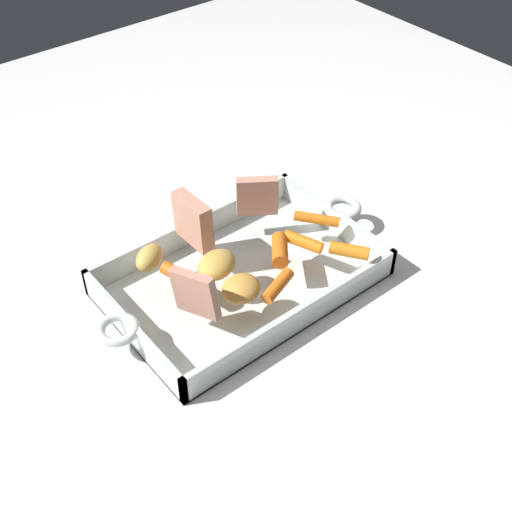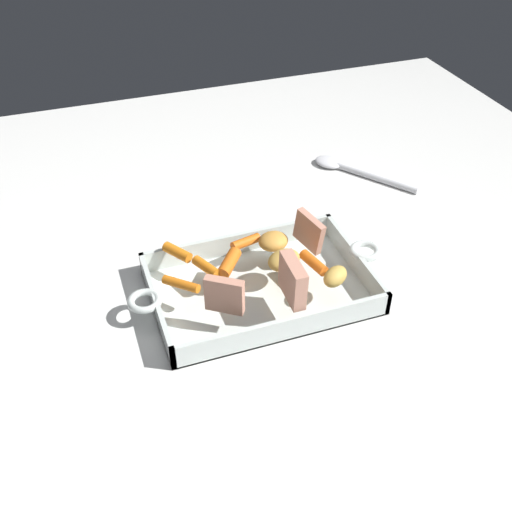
{
  "view_description": "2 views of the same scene",
  "coord_description": "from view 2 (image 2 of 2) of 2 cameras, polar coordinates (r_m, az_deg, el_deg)",
  "views": [
    {
      "loc": [
        0.43,
        0.56,
        0.69
      ],
      "look_at": [
        -0.01,
        0.02,
        0.06
      ],
      "focal_mm": 47.33,
      "sensor_mm": 36.0,
      "label": 1
    },
    {
      "loc": [
        -0.27,
        -0.75,
        0.72
      ],
      "look_at": [
        -0.01,
        0.0,
        0.08
      ],
      "focal_mm": 42.44,
      "sensor_mm": 36.0,
      "label": 2
    }
  ],
  "objects": [
    {
      "name": "baby_carrot_northeast",
      "position": [
        1.05,
        5.45,
        -0.63
      ],
      "size": [
        0.03,
        0.06,
        0.02
      ],
      "primitive_type": "cylinder",
      "rotation": [
        1.56,
        0.0,
        0.24
      ],
      "color": "orange",
      "rests_on": "roasting_dish"
    },
    {
      "name": "potato_golden_large",
      "position": [
        1.04,
        2.7,
        -0.48
      ],
      "size": [
        0.07,
        0.07,
        0.03
      ],
      "primitive_type": "ellipsoid",
      "rotation": [
        0.0,
        0.0,
        3.5
      ],
      "color": "gold",
      "rests_on": "roasting_dish"
    },
    {
      "name": "baby_carrot_northwest",
      "position": [
        1.08,
        -7.43,
        0.35
      ],
      "size": [
        0.05,
        0.06,
        0.02
      ],
      "primitive_type": "cylinder",
      "rotation": [
        1.56,
        0.0,
        3.73
      ],
      "color": "orange",
      "rests_on": "roasting_dish"
    },
    {
      "name": "roasting_dish",
      "position": [
        1.06,
        0.4,
        -2.89
      ],
      "size": [
        0.46,
        0.25,
        0.05
      ],
      "color": "silver",
      "rests_on": "ground_plane"
    },
    {
      "name": "roast_slice_thin",
      "position": [
        0.97,
        3.48,
        -2.29
      ],
      "size": [
        0.02,
        0.08,
        0.08
      ],
      "primitive_type": "cube",
      "rotation": [
        0.04,
        0.0,
        6.28
      ],
      "color": "tan",
      "rests_on": "roasting_dish"
    },
    {
      "name": "potato_golden_small",
      "position": [
        1.02,
        7.48,
        -1.92
      ],
      "size": [
        0.06,
        0.05,
        0.03
      ],
      "primitive_type": "ellipsoid",
      "rotation": [
        0.0,
        0.0,
        0.55
      ],
      "color": "gold",
      "rests_on": "roasting_dish"
    },
    {
      "name": "potato_whole",
      "position": [
        1.08,
        1.64,
        1.41
      ],
      "size": [
        0.06,
        0.06,
        0.03
      ],
      "primitive_type": "ellipsoid",
      "rotation": [
        0.0,
        0.0,
        0.19
      ],
      "color": "gold",
      "rests_on": "roasting_dish"
    },
    {
      "name": "serving_spoon",
      "position": [
        1.42,
        8.8,
        8.12
      ],
      "size": [
        0.18,
        0.22,
        0.02
      ],
      "rotation": [
        0.0,
        0.0,
        2.2
      ],
      "color": "white",
      "rests_on": "ground_plane"
    },
    {
      "name": "baby_carrot_long",
      "position": [
        1.01,
        -7.08,
        -2.64
      ],
      "size": [
        0.06,
        0.06,
        0.02
      ],
      "primitive_type": "cylinder",
      "rotation": [
        1.66,
        0.0,
        3.89
      ],
      "color": "orange",
      "rests_on": "roasting_dish"
    },
    {
      "name": "baby_carrot_short",
      "position": [
        1.04,
        -4.71,
        -1.05
      ],
      "size": [
        0.04,
        0.06,
        0.02
      ],
      "primitive_type": "cylinder",
      "rotation": [
        1.52,
        0.0,
        0.41
      ],
      "color": "orange",
      "rests_on": "roasting_dish"
    },
    {
      "name": "ground_plane",
      "position": [
        1.07,
        0.4,
        -3.45
      ],
      "size": [
        1.78,
        1.78,
        0.0
      ],
      "primitive_type": "plane",
      "color": "white"
    },
    {
      "name": "roast_slice_thick",
      "position": [
        0.95,
        -2.99,
        -3.71
      ],
      "size": [
        0.06,
        0.05,
        0.06
      ],
      "primitive_type": "cube",
      "rotation": [
        0.0,
        0.0,
        0.97
      ],
      "color": "tan",
      "rests_on": "roasting_dish"
    },
    {
      "name": "baby_carrot_southwest",
      "position": [
        1.04,
        -2.54,
        -0.65
      ],
      "size": [
        0.06,
        0.06,
        0.03
      ],
      "primitive_type": "cylinder",
      "rotation": [
        1.65,
        0.0,
        5.6
      ],
      "color": "orange",
      "rests_on": "roasting_dish"
    },
    {
      "name": "roast_slice_outer",
      "position": [
        1.08,
        5.02,
        2.32
      ],
      "size": [
        0.04,
        0.07,
        0.07
      ],
      "primitive_type": "cube",
      "rotation": [
        -0.15,
        0.0,
        3.48
      ],
      "color": "tan",
      "rests_on": "roasting_dish"
    },
    {
      "name": "baby_carrot_southeast",
      "position": [
        1.09,
        -1.18,
        1.29
      ],
      "size": [
        0.06,
        0.03,
        0.02
      ],
      "primitive_type": "cylinder",
      "rotation": [
        1.49,
        0.0,
        5.03
      ],
      "color": "orange",
      "rests_on": "roasting_dish"
    }
  ]
}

